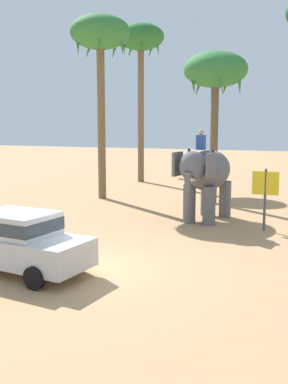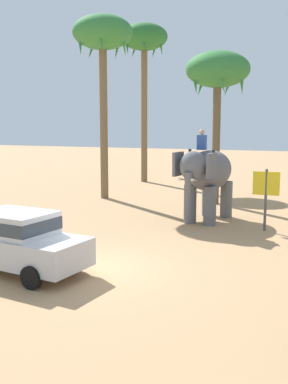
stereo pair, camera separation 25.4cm
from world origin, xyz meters
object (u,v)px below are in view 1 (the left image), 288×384
at_px(elephant_with_mahout, 206,174).
at_px(palm_tree_behind_elephant, 141,44).
at_px(palm_tree_near_hut, 100,39).
at_px(palm_tree_far_back, 215,74).
at_px(car_sedan_foreground, 18,240).
at_px(signboard_yellow, 265,187).

relative_size(elephant_with_mahout, palm_tree_behind_elephant, 0.37).
distance_m(palm_tree_behind_elephant, palm_tree_near_hut, 7.65).
height_order(palm_tree_near_hut, palm_tree_far_back, palm_tree_near_hut).
bearing_deg(palm_tree_far_back, car_sedan_foreground, -101.23).
bearing_deg(elephant_with_mahout, palm_tree_far_back, 98.53).
distance_m(elephant_with_mahout, signboard_yellow, 2.72).
distance_m(palm_tree_near_hut, signboard_yellow, 12.49).
bearing_deg(car_sedan_foreground, signboard_yellow, 52.94).
bearing_deg(signboard_yellow, palm_tree_behind_elephant, 128.91).
xyz_separation_m(elephant_with_mahout, palm_tree_near_hut, (-6.76, 3.86, 6.53)).
xyz_separation_m(palm_tree_behind_elephant, palm_tree_near_hut, (0.65, -7.56, -0.96)).
bearing_deg(palm_tree_near_hut, car_sedan_foreground, -74.21).
bearing_deg(palm_tree_near_hut, signboard_yellow, -27.17).
bearing_deg(palm_tree_behind_elephant, signboard_yellow, -51.09).
distance_m(palm_tree_behind_elephant, signboard_yellow, 17.66).
height_order(car_sedan_foreground, palm_tree_far_back, palm_tree_far_back).
bearing_deg(elephant_with_mahout, palm_tree_behind_elephant, 122.98).
distance_m(car_sedan_foreground, palm_tree_behind_elephant, 22.14).
distance_m(elephant_with_mahout, palm_tree_near_hut, 10.16).
xyz_separation_m(elephant_with_mahout, signboard_yellow, (2.55, -0.91, -0.30)).
distance_m(car_sedan_foreground, palm_tree_far_back, 14.39).
distance_m(palm_tree_far_back, signboard_yellow, 7.90).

